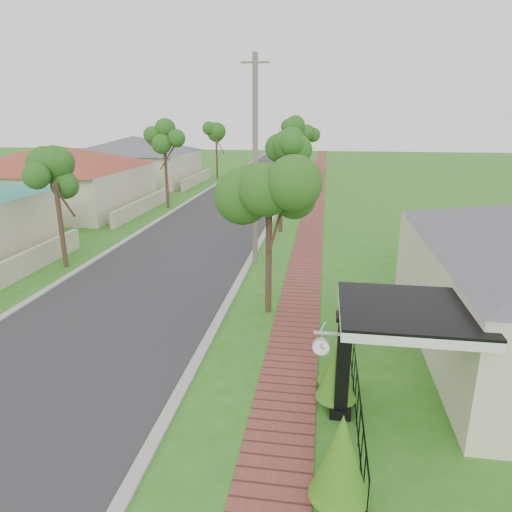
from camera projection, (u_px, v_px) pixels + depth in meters
The scene contains 16 objects.
ground at pixel (165, 375), 12.09m from camera, with size 160.00×160.00×0.00m, color #2C6C19.
road at pixel (221, 215), 31.41m from camera, with size 7.00×120.00×0.02m, color #28282B.
kerb_right at pixel (274, 217), 30.89m from camera, with size 0.30×120.00×0.10m, color #9E9E99.
kerb_left at pixel (170, 213), 31.93m from camera, with size 0.30×120.00×0.10m, color #9E9E99.
sidewalk at pixel (312, 218), 30.52m from camera, with size 1.50×120.00×0.03m, color brown.
porch_post at pixel (342, 372), 10.17m from camera, with size 0.48×0.48×2.52m.
picket_fence at pixel (354, 372), 11.24m from camera, with size 0.03×8.02×1.00m.
street_trees at pixel (240, 142), 36.51m from camera, with size 10.70×37.65×5.89m.
hedge_row at pixel (338, 406), 9.49m from camera, with size 0.93×4.60×1.97m.
far_house_red at pixel (56, 177), 32.42m from camera, with size 15.56×15.56×4.60m.
far_house_grey at pixel (135, 159), 45.64m from camera, with size 15.56×15.56×4.60m.
parked_car_red at pixel (267, 193), 35.63m from camera, with size 1.76×4.38×1.49m, color #571C0D.
parked_car_white at pixel (292, 172), 49.86m from camera, with size 1.39×3.98×1.31m, color white.
near_tree at pixel (269, 193), 14.79m from camera, with size 2.04×2.04×5.23m.
utility_pole at pixel (255, 162), 20.05m from camera, with size 1.20×0.24×9.08m.
station_clock at pixel (322, 345), 9.62m from camera, with size 0.64×0.13×0.53m.
Camera 1 is at (3.97, -10.13, 6.61)m, focal length 32.00 mm.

